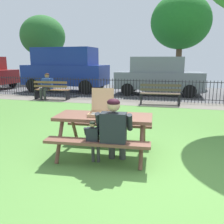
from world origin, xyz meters
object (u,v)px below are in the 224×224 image
object	(u,v)px
pizza_box_open	(101,108)
park_bench_left	(52,90)
far_tree_left	(43,37)
child_at_table	(93,138)
picnic_table_foreground	(104,124)
parked_car_left	(66,68)
far_tree_midleft	(181,22)
adult_at_table	(114,129)
person_on_park_bench	(46,85)
park_bench_center	(160,94)
parked_car_center	(158,75)

from	to	relation	value
pizza_box_open	park_bench_left	xyz separation A→B (m)	(-4.21, 5.59, -0.47)
pizza_box_open	far_tree_left	world-z (taller)	far_tree_left
pizza_box_open	child_at_table	size ratio (longest dim) A/B	0.67
picnic_table_foreground	parked_car_left	distance (m)	9.93
pizza_box_open	park_bench_left	world-z (taller)	pizza_box_open
picnic_table_foreground	pizza_box_open	bearing A→B (deg)	133.17
parked_car_left	far_tree_midleft	size ratio (longest dim) A/B	0.78
pizza_box_open	far_tree_midleft	size ratio (longest dim) A/B	0.09
park_bench_left	far_tree_midleft	bearing A→B (deg)	54.84
adult_at_table	far_tree_left	bearing A→B (deg)	124.48
person_on_park_bench	far_tree_midleft	world-z (taller)	far_tree_midleft
person_on_park_bench	far_tree_left	distance (m)	9.53
child_at_table	far_tree_midleft	size ratio (longest dim) A/B	0.13
person_on_park_bench	far_tree_left	bearing A→B (deg)	121.06
pizza_box_open	parked_car_left	bearing A→B (deg)	119.96
child_at_table	park_bench_center	xyz separation A→B (m)	(0.64, 6.20, -0.08)
parked_car_left	far_tree_left	bearing A→B (deg)	131.13
pizza_box_open	far_tree_midleft	world-z (taller)	far_tree_midleft
person_on_park_bench	parked_car_center	size ratio (longest dim) A/B	0.27
picnic_table_foreground	person_on_park_bench	distance (m)	7.28
far_tree_midleft	child_at_table	bearing A→B (deg)	-95.02
child_at_table	adult_at_table	bearing A→B (deg)	10.66
park_bench_center	parked_car_left	size ratio (longest dim) A/B	0.35
adult_at_table	far_tree_left	world-z (taller)	far_tree_left
child_at_table	park_bench_left	world-z (taller)	park_bench_left
far_tree_left	person_on_park_bench	bearing A→B (deg)	-58.94
far_tree_left	pizza_box_open	bearing A→B (deg)	-55.59
pizza_box_open	far_tree_left	bearing A→B (deg)	124.41
picnic_table_foreground	parked_car_left	bearing A→B (deg)	120.10
child_at_table	far_tree_midleft	distance (m)	14.54
adult_at_table	park_bench_center	world-z (taller)	adult_at_table
adult_at_table	far_tree_midleft	xyz separation A→B (m)	(0.88, 13.92, 3.60)
parked_car_left	far_tree_midleft	distance (m)	8.41
pizza_box_open	parked_car_center	size ratio (longest dim) A/B	0.12
adult_at_table	far_tree_midleft	distance (m)	14.41
parked_car_left	parked_car_center	size ratio (longest dim) A/B	1.06
adult_at_table	parked_car_center	bearing A→B (deg)	90.35
picnic_table_foreground	parked_car_center	distance (m)	8.58
park_bench_center	person_on_park_bench	xyz separation A→B (m)	(-5.17, 0.02, 0.24)
child_at_table	park_bench_left	xyz separation A→B (m)	(-4.26, 6.20, -0.08)
child_at_table	parked_car_center	distance (m)	9.13
picnic_table_foreground	pizza_box_open	world-z (taller)	pizza_box_open
picnic_table_foreground	pizza_box_open	size ratio (longest dim) A/B	3.60
adult_at_table	far_tree_midleft	bearing A→B (deg)	86.39
pizza_box_open	child_at_table	xyz separation A→B (m)	(0.05, -0.61, -0.39)
pizza_box_open	park_bench_center	world-z (taller)	pizza_box_open
park_bench_center	far_tree_midleft	bearing A→B (deg)	85.66
picnic_table_foreground	child_at_table	world-z (taller)	child_at_table
park_bench_center	far_tree_left	bearing A→B (deg)	141.66
far_tree_left	far_tree_midleft	xyz separation A→B (m)	(10.44, 0.00, 0.68)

